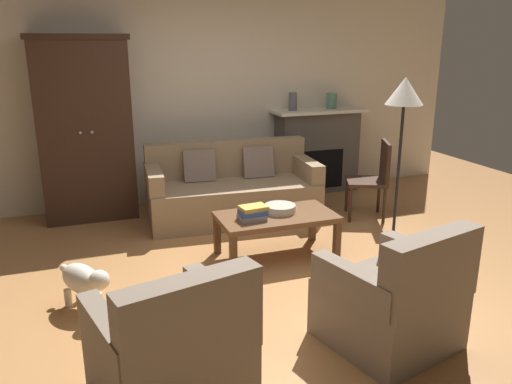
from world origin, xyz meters
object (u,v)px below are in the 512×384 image
at_px(couch, 232,191).
at_px(mantel_vase_slate, 293,101).
at_px(armchair_near_right, 394,302).
at_px(book_stack, 253,213).
at_px(coffee_table, 276,220).
at_px(armoire, 85,129).
at_px(armchair_near_left, 172,354).
at_px(floor_lamp, 404,101).
at_px(side_chair_wooden, 374,175).
at_px(dog, 84,280).
at_px(mantel_vase_jade, 331,101).
at_px(fireplace, 317,150).
at_px(fruit_bowl, 280,209).

height_order(couch, mantel_vase_slate, mantel_vase_slate).
bearing_deg(armchair_near_right, book_stack, 105.37).
relative_size(coffee_table, book_stack, 4.12).
xyz_separation_m(armoire, armchair_near_left, (0.27, -3.53, -0.72)).
bearing_deg(floor_lamp, couch, 137.09).
distance_m(side_chair_wooden, floor_lamp, 1.18).
distance_m(couch, side_chair_wooden, 1.65).
bearing_deg(dog, floor_lamp, 7.45).
distance_m(armoire, armchair_near_left, 3.61).
height_order(book_stack, mantel_vase_slate, mantel_vase_slate).
bearing_deg(mantel_vase_jade, dog, -144.83).
bearing_deg(armchair_near_left, fireplace, 53.37).
bearing_deg(book_stack, mantel_vase_slate, 57.38).
xyz_separation_m(armchair_near_left, side_chair_wooden, (2.80, 2.38, 0.20)).
relative_size(couch, side_chair_wooden, 2.20).
bearing_deg(couch, fruit_bowl, -84.08).
bearing_deg(floor_lamp, fireplace, 87.76).
bearing_deg(armchair_near_right, side_chair_wooden, 60.51).
xyz_separation_m(book_stack, armchair_near_left, (-1.07, -1.66, -0.17)).
bearing_deg(dog, fruit_bowl, 15.34).
distance_m(mantel_vase_jade, armchair_near_right, 3.88).
relative_size(floor_lamp, dog, 3.28).
distance_m(fireplace, armchair_near_right, 3.74).
bearing_deg(armchair_near_left, book_stack, 57.26).
bearing_deg(couch, floor_lamp, -42.91).
height_order(coffee_table, book_stack, book_stack).
bearing_deg(book_stack, side_chair_wooden, 22.53).
xyz_separation_m(book_stack, mantel_vase_jade, (1.80, 1.94, 0.74)).
height_order(mantel_vase_slate, dog, mantel_vase_slate).
distance_m(armchair_near_right, dog, 2.27).
distance_m(mantel_vase_jade, floor_lamp, 1.95).
distance_m(fruit_bowl, mantel_vase_jade, 2.47).
distance_m(side_chair_wooden, dog, 3.43).
distance_m(fruit_bowl, armchair_near_right, 1.70).
height_order(book_stack, dog, book_stack).
relative_size(couch, armchair_near_right, 2.12).
relative_size(fruit_bowl, book_stack, 1.11).
bearing_deg(mantel_vase_jade, couch, -157.23).
relative_size(fireplace, book_stack, 4.71).
distance_m(armoire, dog, 2.40).
distance_m(fruit_bowl, side_chair_wooden, 1.55).
height_order(fireplace, couch, fireplace).
height_order(armoire, dog, armoire).
bearing_deg(mantel_vase_slate, dog, -139.67).
relative_size(armoire, side_chair_wooden, 2.29).
relative_size(fireplace, floor_lamp, 0.76).
xyz_separation_m(couch, side_chair_wooden, (1.54, -0.54, 0.19)).
distance_m(fruit_bowl, mantel_vase_slate, 2.19).
bearing_deg(armchair_near_right, armchair_near_left, -177.13).
bearing_deg(side_chair_wooden, fireplace, 95.49).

